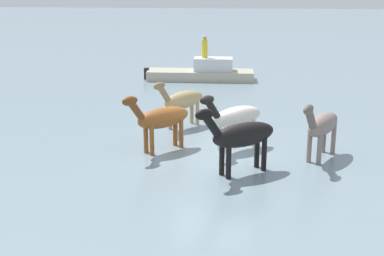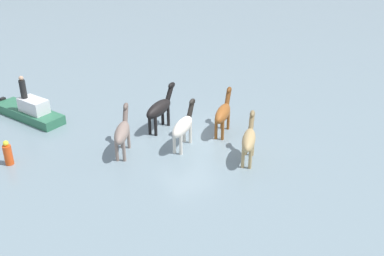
% 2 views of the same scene
% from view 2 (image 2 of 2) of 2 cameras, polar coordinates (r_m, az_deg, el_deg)
% --- Properties ---
extents(ground_plane, '(168.07, 168.07, 0.00)m').
position_cam_2_polar(ground_plane, '(21.39, -0.35, -1.23)').
color(ground_plane, gray).
extents(horse_pinto_flank, '(2.06, 2.08, 1.97)m').
position_cam_2_polar(horse_pinto_flank, '(21.41, 4.02, 1.96)').
color(horse_pinto_flank, brown).
rests_on(horse_pinto_flank, ground_plane).
extents(horse_gray_outer, '(2.12, 1.96, 1.95)m').
position_cam_2_polar(horse_gray_outer, '(20.08, -1.15, 0.25)').
color(horse_gray_outer, silver).
rests_on(horse_gray_outer, ground_plane).
extents(horse_lead, '(2.38, 1.88, 2.06)m').
position_cam_2_polar(horse_lead, '(21.80, -4.16, 2.56)').
color(horse_lead, black).
rests_on(horse_lead, ground_plane).
extents(horse_dark_mare, '(1.58, 2.36, 1.95)m').
position_cam_2_polar(horse_dark_mare, '(19.80, -8.95, -0.50)').
color(horse_dark_mare, gray).
rests_on(horse_dark_mare, ground_plane).
extents(horse_dun_straggler, '(1.83, 2.10, 1.88)m').
position_cam_2_polar(horse_dun_straggler, '(19.17, 7.33, -1.45)').
color(horse_dun_straggler, tan).
rests_on(horse_dun_straggler, ground_plane).
extents(boat_dinghy_port, '(3.09, 4.41, 1.33)m').
position_cam_2_polar(boat_dinghy_port, '(24.74, -20.10, 1.87)').
color(boat_dinghy_port, '#2D6B4C').
rests_on(boat_dinghy_port, ground_plane).
extents(person_watcher_seated, '(0.32, 0.32, 1.19)m').
position_cam_2_polar(person_watcher_seated, '(24.20, -20.92, 4.84)').
color(person_watcher_seated, black).
rests_on(person_watcher_seated, boat_dinghy_port).
extents(buoy_channel_marker, '(0.36, 0.36, 1.14)m').
position_cam_2_polar(buoy_channel_marker, '(20.55, -22.58, -3.07)').
color(buoy_channel_marker, '#E54C19').
rests_on(buoy_channel_marker, ground_plane).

